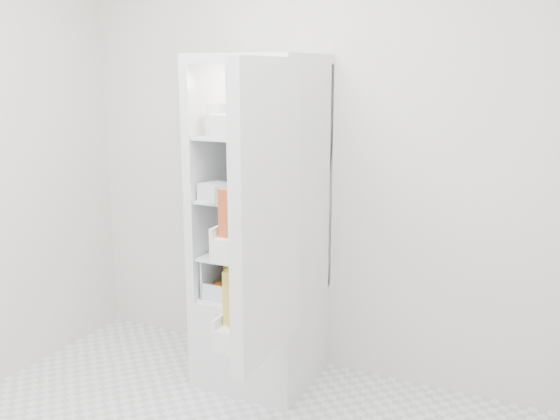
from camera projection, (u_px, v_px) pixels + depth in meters
The scene contains 19 objects.
room_walls at pixel (148, 109), 2.10m from camera, with size 3.02×3.02×2.61m.
refrigerator at pixel (264, 263), 3.49m from camera, with size 0.60×0.60×1.80m.
shelf_low at pixel (259, 253), 3.42m from camera, with size 0.49×0.53×0.01m, color silver.
shelf_mid at pixel (259, 197), 3.35m from camera, with size 0.49×0.53×0.01m, color silver.
shelf_top at pixel (258, 136), 3.27m from camera, with size 0.49×0.53×0.01m, color silver.
crisper_left at pixel (240, 272), 3.50m from camera, with size 0.23×0.46×0.22m, color silver, non-canonical shape.
crisper_right at pixel (279, 278), 3.39m from camera, with size 0.23×0.46×0.22m, color silver, non-canonical shape.
condiment_jars at pixel (247, 128), 3.20m from camera, with size 0.46×0.32×0.08m.
squeeze_bottle at pixel (287, 115), 3.24m from camera, with size 0.06×0.06×0.20m, color white.
tub_white at pixel (216, 192), 3.23m from camera, with size 0.14×0.14×0.09m, color silver.
tin_red at pixel (269, 199), 3.14m from camera, with size 0.08×0.08×0.05m, color red.
foil_tray at pixel (239, 189), 3.45m from camera, with size 0.14×0.10×0.03m, color white.
red_cabbage at pixel (283, 240), 3.31m from camera, with size 0.18×0.18×0.18m, color #63215B.
bell_pepper at pixel (241, 253), 3.22m from camera, with size 0.10×0.10×0.10m, color red.
mushroom_bowl at pixel (242, 237), 3.57m from camera, with size 0.15×0.15×0.07m, color #9BC3E8.
salad_bag at pixel (281, 251), 3.23m from camera, with size 0.12×0.12×0.12m, color #B2C392.
citrus_pile at pixel (235, 278), 3.45m from camera, with size 0.20×0.24×0.16m.
veg_pile at pixel (280, 287), 3.40m from camera, with size 0.16×0.30×0.10m.
fridge_door at pixel (261, 218), 2.70m from camera, with size 0.19×0.60×1.30m.
Camera 1 is at (1.32, -1.72, 1.72)m, focal length 40.00 mm.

